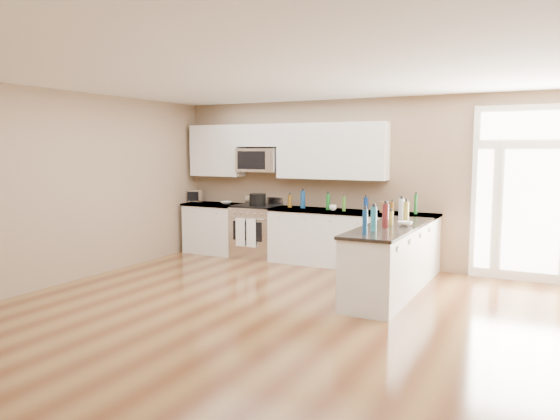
% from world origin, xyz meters
% --- Properties ---
extents(ground, '(8.00, 8.00, 0.00)m').
position_xyz_m(ground, '(0.00, 0.00, 0.00)').
color(ground, '#573018').
extents(room_shell, '(8.00, 8.00, 8.00)m').
position_xyz_m(room_shell, '(0.00, 0.00, 1.71)').
color(room_shell, '#8B7358').
rests_on(room_shell, ground).
extents(back_cabinet_left, '(1.10, 0.66, 0.94)m').
position_xyz_m(back_cabinet_left, '(-2.87, 3.69, 0.44)').
color(back_cabinet_left, silver).
rests_on(back_cabinet_left, ground).
extents(back_cabinet_right, '(2.85, 0.66, 0.94)m').
position_xyz_m(back_cabinet_right, '(-0.16, 3.69, 0.44)').
color(back_cabinet_right, silver).
rests_on(back_cabinet_right, ground).
extents(peninsula_cabinet, '(0.69, 2.32, 0.94)m').
position_xyz_m(peninsula_cabinet, '(0.93, 2.24, 0.43)').
color(peninsula_cabinet, silver).
rests_on(peninsula_cabinet, ground).
extents(upper_cabinet_left, '(1.04, 0.33, 0.95)m').
position_xyz_m(upper_cabinet_left, '(-2.88, 3.83, 1.93)').
color(upper_cabinet_left, silver).
rests_on(upper_cabinet_left, room_shell).
extents(upper_cabinet_right, '(1.94, 0.33, 0.95)m').
position_xyz_m(upper_cabinet_right, '(-0.57, 3.83, 1.93)').
color(upper_cabinet_right, silver).
rests_on(upper_cabinet_right, room_shell).
extents(upper_cabinet_short, '(0.82, 0.33, 0.40)m').
position_xyz_m(upper_cabinet_short, '(-1.95, 3.83, 2.20)').
color(upper_cabinet_short, silver).
rests_on(upper_cabinet_short, room_shell).
extents(microwave, '(0.78, 0.41, 0.42)m').
position_xyz_m(microwave, '(-1.95, 3.80, 1.76)').
color(microwave, silver).
rests_on(microwave, room_shell).
extents(entry_door, '(1.70, 0.10, 2.60)m').
position_xyz_m(entry_door, '(2.55, 3.95, 1.30)').
color(entry_door, white).
rests_on(entry_door, ground).
extents(kitchen_range, '(0.80, 0.70, 1.08)m').
position_xyz_m(kitchen_range, '(-1.96, 3.69, 0.48)').
color(kitchen_range, silver).
rests_on(kitchen_range, ground).
extents(stockpot, '(0.37, 0.37, 0.23)m').
position_xyz_m(stockpot, '(-1.90, 3.64, 1.06)').
color(stockpot, black).
rests_on(stockpot, kitchen_range).
extents(toaster_oven, '(0.33, 0.29, 0.24)m').
position_xyz_m(toaster_oven, '(-3.35, 3.80, 1.06)').
color(toaster_oven, silver).
rests_on(toaster_oven, back_cabinet_left).
extents(cardboard_box, '(0.24, 0.19, 0.18)m').
position_xyz_m(cardboard_box, '(0.43, 3.76, 1.03)').
color(cardboard_box, brown).
rests_on(cardboard_box, back_cabinet_right).
extents(bowl_left, '(0.22, 0.22, 0.05)m').
position_xyz_m(bowl_left, '(-2.61, 3.70, 0.96)').
color(bowl_left, white).
rests_on(bowl_left, back_cabinet_left).
extents(bowl_peninsula, '(0.20, 0.20, 0.06)m').
position_xyz_m(bowl_peninsula, '(1.09, 2.35, 0.97)').
color(bowl_peninsula, white).
rests_on(bowl_peninsula, peninsula_cabinet).
extents(cup_counter, '(0.16, 0.16, 0.09)m').
position_xyz_m(cup_counter, '(-0.44, 3.59, 0.99)').
color(cup_counter, white).
rests_on(cup_counter, back_cabinet_right).
extents(counter_bottles, '(2.39, 2.40, 0.31)m').
position_xyz_m(counter_bottles, '(0.30, 2.92, 1.08)').
color(counter_bottles, '#19591E').
rests_on(counter_bottles, back_cabinet_right).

